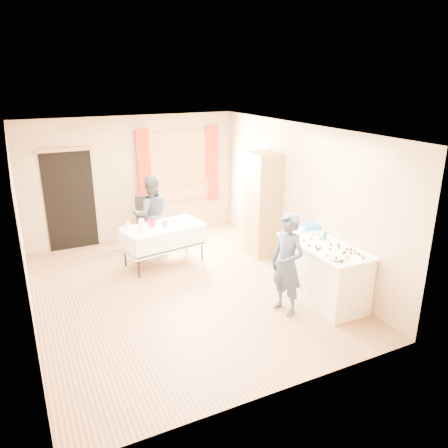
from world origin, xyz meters
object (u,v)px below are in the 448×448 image
party_table (164,241)px  woman (152,214)px  cabinet (263,205)px  chair (150,231)px  counter (323,272)px  girl (287,264)px

party_table → woman: bearing=81.0°
cabinet → chair: 2.43m
counter → party_table: size_ratio=1.00×
chair → girl: 3.68m
chair → woman: bearing=-98.4°
cabinet → woman: (-1.90, 1.05, -0.23)m
cabinet → counter: 2.08m
counter → chair: 3.85m
party_table → girl: girl is taller
cabinet → party_table: (-1.90, 0.38, -0.56)m
cabinet → chair: (-1.86, 1.41, -0.70)m
party_table → chair: bearing=78.6°
party_table → girl: 2.71m
counter → girl: girl is taller
party_table → chair: (0.04, 1.03, -0.14)m
girl → woman: (-1.07, 3.14, 0.01)m
chair → girl: bearing=-75.5°
chair → party_table: bearing=-94.0°
cabinet → counter: bearing=-92.9°
girl → woman: woman is taller
counter → cabinet: bearing=87.1°
counter → woman: size_ratio=1.01×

